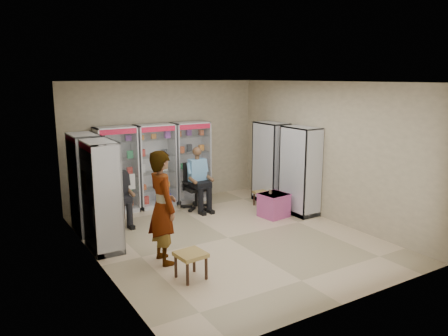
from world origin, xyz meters
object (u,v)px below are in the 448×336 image
cabinet_left_far (86,184)px  woven_stool_b (191,265)px  cabinet_left_near (102,196)px  seated_shopkeeper (197,180)px  cabinet_back_left (117,170)px  cabinet_back_mid (156,166)px  woven_stool_a (262,199)px  wooden_chair (118,202)px  cabinet_right_far (271,163)px  pink_trunk (274,205)px  office_chair (196,186)px  cabinet_right_near (300,171)px  standing_man (163,207)px  cabinet_back_right (191,162)px

cabinet_left_far → woven_stool_b: 3.19m
cabinet_left_near → woven_stool_b: bearing=23.3°
cabinet_left_near → seated_shopkeeper: cabinet_left_near is taller
cabinet_back_left → cabinet_back_mid: same height
cabinet_left_far → seated_shopkeeper: 2.63m
woven_stool_a → cabinet_left_near: bearing=-170.4°
wooden_chair → woven_stool_a: bearing=-10.3°
cabinet_right_far → cabinet_left_near: same height
cabinet_right_far → wooden_chair: cabinet_right_far is taller
cabinet_back_left → cabinet_left_near: 2.23m
pink_trunk → woven_stool_a: 0.84m
woven_stool_a → office_chair: bearing=155.6°
office_chair → woven_stool_b: (-1.80, -3.23, -0.34)m
cabinet_right_near → cabinet_left_near: same height
cabinet_right_near → standing_man: size_ratio=1.04×
cabinet_right_near → seated_shopkeeper: (-1.85, 1.50, -0.30)m
pink_trunk → cabinet_right_near: bearing=-8.0°
cabinet_right_near → cabinet_left_near: bearing=87.4°
cabinet_left_far → woven_stool_b: (0.81, -2.98, -0.79)m
cabinet_left_far → cabinet_left_near: (0.00, -1.10, 0.00)m
cabinet_right_near → cabinet_left_near: (-4.46, 0.20, 0.00)m
cabinet_back_left → cabinet_back_right: bearing=0.0°
seated_shopkeeper → pink_trunk: (1.20, -1.41, -0.44)m
woven_stool_a → seated_shopkeeper: bearing=157.2°
cabinet_back_right → pink_trunk: cabinet_back_right is taller
cabinet_right_far → wooden_chair: bearing=84.0°
cabinet_left_near → seated_shopkeeper: (2.61, 1.30, -0.30)m
woven_stool_a → woven_stool_b: 4.15m
cabinet_back_right → cabinet_back_mid: bearing=180.0°
cabinet_back_mid → cabinet_right_near: size_ratio=1.00×
cabinet_left_far → pink_trunk: (3.80, -1.21, -0.73)m
woven_stool_a → standing_man: (-3.36, -1.76, 0.78)m
cabinet_right_near → woven_stool_b: size_ratio=4.67×
cabinet_back_left → woven_stool_b: 3.99m
cabinet_back_mid → cabinet_right_far: 2.82m
cabinet_right_near → wooden_chair: cabinet_right_near is taller
cabinet_back_mid → seated_shopkeeper: size_ratio=1.43×
cabinet_right_near → office_chair: cabinet_right_near is taller
office_chair → pink_trunk: (1.20, -1.46, -0.29)m
cabinet_left_far → office_chair: cabinet_left_far is taller
cabinet_left_near → woven_stool_a: size_ratio=5.48×
woven_stool_a → cabinet_right_near: bearing=-66.2°
wooden_chair → pink_trunk: 3.43m
wooden_chair → woven_stool_a: 3.46m
cabinet_back_right → standing_man: size_ratio=1.04×
pink_trunk → cabinet_back_left: bearing=143.3°
woven_stool_b → cabinet_left_near: bearing=113.3°
wooden_chair → cabinet_back_right: bearing=18.8°
cabinet_back_left → cabinet_left_near: same height
cabinet_right_far → pink_trunk: cabinet_right_far is taller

